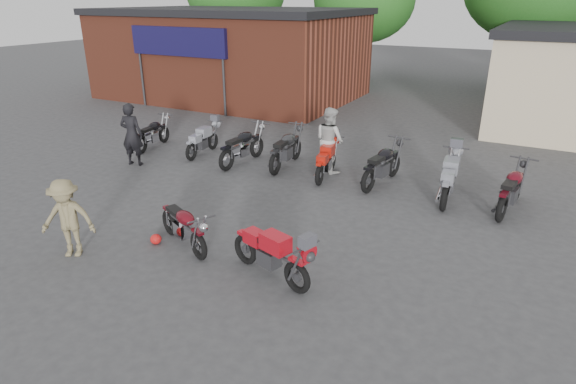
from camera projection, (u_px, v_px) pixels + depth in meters
The scene contains 19 objects.
ground at pixel (219, 251), 9.76m from camera, with size 90.00×90.00×0.00m, color #39393C.
brick_building at pixel (233, 56), 24.37m from camera, with size 12.00×8.00×4.00m, color brown.
tree_0 at pixel (236, 8), 32.29m from camera, with size 6.56×6.56×8.20m, color #175416, non-canonical shape.
tree_1 at pixel (363, 16), 28.54m from camera, with size 5.92×5.92×7.40m, color #175416, non-canonical shape.
tree_2 at pixel (533, 5), 24.37m from camera, with size 7.04×7.04×8.80m, color #175416, non-canonical shape.
vintage_motorcycle at pixel (183, 224), 9.72m from camera, with size 1.83×0.60×1.06m, color #520A12, non-canonical shape.
sportbike at pixel (271, 251), 8.62m from camera, with size 1.91×0.63×1.11m, color red, non-canonical shape.
helmet at pixel (156, 239), 10.01m from camera, with size 0.23×0.23×0.22m, color red.
person_dark at pixel (132, 134), 14.45m from camera, with size 0.69×0.45×1.89m, color black.
person_light at pixel (330, 140), 13.91m from camera, with size 0.92×0.72×1.89m, color #B0AFAC.
person_tan at pixel (67, 218), 9.32m from camera, with size 1.03×0.59×1.60m, color olive.
row_bike_0 at pixel (153, 132), 16.25m from camera, with size 1.87×0.62×1.09m, color black, non-canonical shape.
row_bike_1 at pixel (203, 139), 15.53m from camera, with size 1.81×0.60×1.05m, color #979AA5, non-canonical shape.
row_bike_2 at pixel (243, 144), 14.67m from camera, with size 2.11×0.70×1.22m, color black, non-canonical shape.
row_bike_3 at pixel (286, 147), 14.38m from camera, with size 2.15×0.71×1.25m, color #242426, non-canonical shape.
row_bike_4 at pixel (327, 158), 13.59m from camera, with size 1.88×0.62×1.09m, color red, non-canonical shape.
row_bike_5 at pixel (383, 162), 13.03m from camera, with size 2.14×0.71×1.24m, color black, non-canonical shape.
row_bike_6 at pixel (450, 176), 12.06m from camera, with size 2.12×0.70×1.23m, color gray, non-canonical shape.
row_bike_7 at pixel (512, 187), 11.40m from camera, with size 2.08×0.69×1.20m, color #4F0914, non-canonical shape.
Camera 1 is at (5.27, -6.93, 4.79)m, focal length 30.00 mm.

